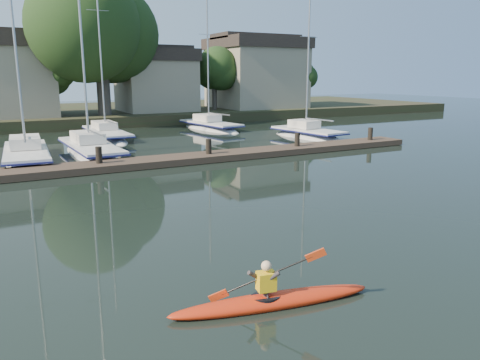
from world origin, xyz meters
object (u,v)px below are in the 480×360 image
sailboat_1 (27,165)px  sailboat_4 (307,140)px  kayak (271,298)px  sailboat_2 (91,158)px  sailboat_6 (107,140)px  dock (157,161)px  sailboat_7 (210,132)px

sailboat_1 → sailboat_4: bearing=5.3°
kayak → sailboat_2: bearing=99.5°
kayak → sailboat_6: (3.03, 28.35, -0.35)m
dock → sailboat_4: (13.63, 5.20, -0.41)m
sailboat_1 → sailboat_6: 9.95m
kayak → sailboat_6: sailboat_6 is taller
dock → sailboat_2: 5.58m
sailboat_2 → sailboat_7: 14.66m
sailboat_1 → sailboat_7: (15.39, 9.12, 0.00)m
sailboat_1 → sailboat_6: sailboat_6 is taller
sailboat_1 → sailboat_7: size_ratio=1.11×
dock → sailboat_1: size_ratio=2.21×
sailboat_6 → sailboat_7: bearing=7.2°
sailboat_6 → kayak: bearing=-96.8°
sailboat_4 → sailboat_7: 9.45m
kayak → sailboat_4: (16.53, 21.20, -0.38)m
dock → sailboat_7: size_ratio=2.45×
kayak → sailboat_2: 21.00m
sailboat_4 → sailboat_6: sailboat_6 is taller
kayak → sailboat_7: size_ratio=0.32×
kayak → sailboat_6: 28.51m
sailboat_2 → sailboat_7: bearing=33.9°
kayak → sailboat_6: size_ratio=0.28×
sailboat_4 → dock: bearing=-166.1°
sailboat_1 → sailboat_2: sailboat_2 is taller
sailboat_7 → sailboat_1: bearing=-157.3°
kayak → sailboat_4: sailboat_4 is taller
sailboat_2 → sailboat_4: 16.10m
sailboat_7 → sailboat_2: bearing=-151.8°
sailboat_6 → sailboat_7: (9.25, 1.28, -0.02)m
dock → sailboat_6: sailboat_6 is taller
sailboat_6 → sailboat_7: sailboat_6 is taller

